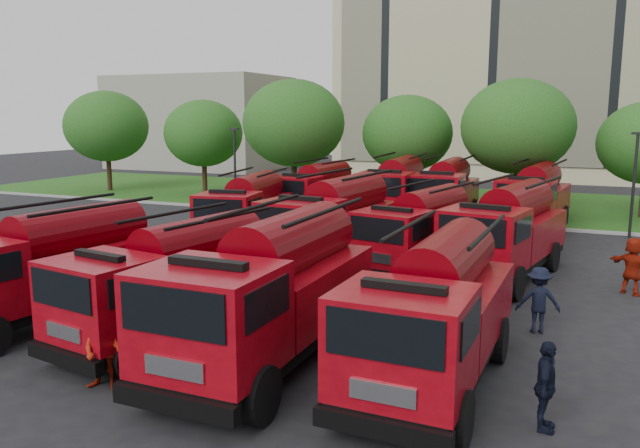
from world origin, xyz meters
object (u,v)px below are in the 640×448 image
at_px(fire_truck_4, 247,211).
at_px(firefighter_1, 105,389).
at_px(fire_truck_6, 419,231).
at_px(firefighter_2, 543,430).
at_px(fire_truck_10, 445,192).
at_px(firefighter_3, 536,332).
at_px(firefighter_5, 630,294).
at_px(fire_truck_1, 173,281).
at_px(fire_truck_8, 317,192).
at_px(fire_truck_3, 434,311).
at_px(fire_truck_5, 334,222).
at_px(fire_truck_7, 507,232).
at_px(fire_truck_2, 270,292).
at_px(fire_truck_9, 396,190).
at_px(fire_truck_0, 47,267).
at_px(fire_truck_11, 535,198).
at_px(firefighter_4, 293,286).

bearing_deg(fire_truck_4, firefighter_1, -81.99).
height_order(fire_truck_6, firefighter_2, fire_truck_6).
distance_m(fire_truck_10, firefighter_3, 17.62).
relative_size(fire_truck_10, firefighter_5, 3.95).
distance_m(fire_truck_1, fire_truck_8, 18.93).
xyz_separation_m(fire_truck_1, fire_truck_3, (7.05, -0.14, 0.07)).
height_order(fire_truck_5, fire_truck_6, fire_truck_5).
distance_m(fire_truck_5, fire_truck_7, 6.53).
relative_size(fire_truck_2, fire_truck_6, 1.08).
relative_size(fire_truck_9, firefighter_1, 4.37).
bearing_deg(fire_truck_4, fire_truck_1, -79.63).
height_order(fire_truck_0, firefighter_5, fire_truck_0).
distance_m(fire_truck_7, firefighter_2, 11.72).
distance_m(fire_truck_3, fire_truck_11, 20.34).
bearing_deg(fire_truck_10, fire_truck_4, -127.22).
xyz_separation_m(fire_truck_8, fire_truck_9, (4.23, 1.24, 0.16)).
xyz_separation_m(fire_truck_1, fire_truck_6, (4.34, 9.62, -0.00)).
xyz_separation_m(fire_truck_2, firefighter_2, (6.31, -0.95, -1.77)).
xyz_separation_m(fire_truck_8, fire_truck_10, (6.79, 2.11, 0.12)).
bearing_deg(firefighter_2, fire_truck_8, 33.52).
relative_size(fire_truck_10, firefighter_4, 4.66).
bearing_deg(fire_truck_9, fire_truck_5, -89.60).
bearing_deg(fire_truck_4, firefighter_4, -57.59).
bearing_deg(firefighter_4, fire_truck_5, -60.41).
relative_size(fire_truck_1, fire_truck_3, 0.98).
bearing_deg(fire_truck_3, fire_truck_1, -179.33).
bearing_deg(fire_truck_1, firefighter_5, 47.97).
xyz_separation_m(fire_truck_2, fire_truck_10, (-0.10, 21.22, -0.03)).
bearing_deg(fire_truck_7, firefighter_4, -136.82).
height_order(fire_truck_4, firefighter_2, fire_truck_4).
xyz_separation_m(fire_truck_2, fire_truck_8, (-6.88, 19.11, -0.14)).
bearing_deg(fire_truck_9, fire_truck_10, 16.66).
bearing_deg(fire_truck_4, fire_truck_2, -67.86).
height_order(fire_truck_7, firefighter_3, fire_truck_7).
height_order(fire_truck_5, firefighter_2, fire_truck_5).
distance_m(fire_truck_6, fire_truck_9, 10.88).
xyz_separation_m(fire_truck_5, fire_truck_10, (2.06, 11.55, -0.01)).
xyz_separation_m(fire_truck_9, firefighter_3, (8.48, -15.63, -1.79)).
distance_m(fire_truck_1, firefighter_4, 6.05).
xyz_separation_m(fire_truck_8, fire_truck_11, (11.48, 1.61, 0.08)).
relative_size(fire_truck_8, firefighter_4, 4.41).
relative_size(fire_truck_1, firefighter_3, 3.88).
bearing_deg(fire_truck_1, fire_truck_5, 93.02).
height_order(firefighter_4, firefighter_5, firefighter_5).
relative_size(fire_truck_8, firefighter_3, 3.93).
bearing_deg(fire_truck_3, fire_truck_6, 107.37).
bearing_deg(fire_truck_4, firefighter_3, -37.66).
xyz_separation_m(firefighter_1, firefighter_4, (0.30, 9.10, 0.00)).
relative_size(fire_truck_0, firefighter_5, 3.81).
bearing_deg(fire_truck_2, firefighter_1, -133.19).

